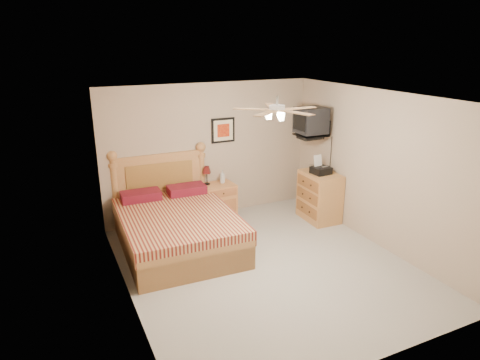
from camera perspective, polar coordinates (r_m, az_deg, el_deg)
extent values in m
plane|color=#A09A90|center=(6.53, 3.50, -11.32)|extent=(4.50, 4.50, 0.00)
cube|color=white|center=(5.73, 3.98, 10.98)|extent=(4.00, 4.50, 0.04)
cube|color=tan|center=(7.98, -4.09, 3.89)|extent=(4.00, 0.04, 2.50)
cube|color=tan|center=(4.35, 18.34, -9.67)|extent=(4.00, 0.04, 2.50)
cube|color=tan|center=(5.40, -15.27, -3.84)|extent=(0.04, 4.50, 2.50)
cube|color=tan|center=(7.16, 17.90, 1.37)|extent=(0.04, 4.50, 2.50)
cube|color=#BA7542|center=(8.06, -2.96, -2.81)|extent=(0.64, 0.50, 0.66)
imported|color=silver|center=(7.99, -2.37, 0.46)|extent=(0.11, 0.11, 0.25)
cube|color=black|center=(7.97, -2.28, 6.64)|extent=(0.46, 0.04, 0.46)
cube|color=#B67945|center=(8.06, 10.56, -2.15)|extent=(0.56, 0.79, 0.91)
imported|color=beige|center=(8.13, 9.55, 1.53)|extent=(0.25, 0.28, 0.02)
imported|color=gray|center=(8.15, 9.63, 1.74)|extent=(0.22, 0.29, 0.02)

